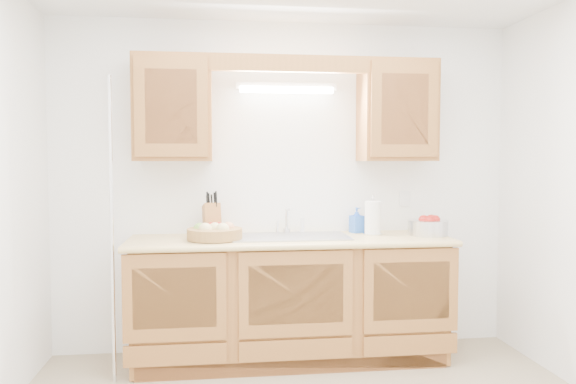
{
  "coord_description": "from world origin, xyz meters",
  "views": [
    {
      "loc": [
        -0.52,
        -2.79,
        1.46
      ],
      "look_at": [
        -0.06,
        0.85,
        1.25
      ],
      "focal_mm": 35.0,
      "sensor_mm": 36.0,
      "label": 1
    }
  ],
  "objects": [
    {
      "name": "apple_bowl",
      "position": [
        1.03,
        1.19,
        0.97
      ],
      "size": [
        0.38,
        0.38,
        0.15
      ],
      "rotation": [
        0.0,
        0.0,
        -0.38
      ],
      "color": "silver",
      "rests_on": "countertop"
    },
    {
      "name": "paper_towel",
      "position": [
        0.63,
        1.26,
        1.02
      ],
      "size": [
        0.15,
        0.15,
        0.3
      ],
      "rotation": [
        0.0,
        0.0,
        -0.36
      ],
      "color": "silver",
      "rests_on": "countertop"
    },
    {
      "name": "wire_shelf_pole",
      "position": [
        -1.2,
        0.94,
        1.0
      ],
      "size": [
        0.03,
        0.03,
        2.0
      ],
      "primitive_type": "cylinder",
      "color": "silver",
      "rests_on": "ground"
    },
    {
      "name": "valance",
      "position": [
        0.0,
        1.19,
        2.14
      ],
      "size": [
        2.2,
        0.05,
        0.12
      ],
      "primitive_type": "cube",
      "color": "#A1622F",
      "rests_on": "room"
    },
    {
      "name": "base_cabinets",
      "position": [
        0.0,
        1.2,
        0.44
      ],
      "size": [
        2.2,
        0.6,
        0.86
      ],
      "primitive_type": "cube",
      "color": "#A1622F",
      "rests_on": "ground"
    },
    {
      "name": "sink",
      "position": [
        0.0,
        1.21,
        0.83
      ],
      "size": [
        0.84,
        0.46,
        0.36
      ],
      "color": "#9E9EA3",
      "rests_on": "countertop"
    },
    {
      "name": "sponge",
      "position": [
        -0.54,
        1.44,
        0.91
      ],
      "size": [
        0.1,
        0.07,
        0.02
      ],
      "rotation": [
        0.0,
        0.0,
        -0.1
      ],
      "color": "#CC333F",
      "rests_on": "countertop"
    },
    {
      "name": "countertop",
      "position": [
        0.0,
        1.19,
        0.88
      ],
      "size": [
        2.3,
        0.63,
        0.04
      ],
      "primitive_type": "cube",
      "color": "#DFBE75",
      "rests_on": "base_cabinets"
    },
    {
      "name": "fluorescent_fixture",
      "position": [
        0.0,
        1.42,
        2.0
      ],
      "size": [
        0.76,
        0.08,
        0.08
      ],
      "color": "white",
      "rests_on": "room"
    },
    {
      "name": "upper_cabinet_right",
      "position": [
        0.83,
        1.33,
        1.83
      ],
      "size": [
        0.55,
        0.33,
        0.75
      ],
      "primitive_type": "cube",
      "color": "#A1622F",
      "rests_on": "room"
    },
    {
      "name": "upper_cabinet_left",
      "position": [
        -0.83,
        1.33,
        1.83
      ],
      "size": [
        0.55,
        0.33,
        0.75
      ],
      "primitive_type": "cube",
      "color": "#A1622F",
      "rests_on": "room"
    },
    {
      "name": "room",
      "position": [
        0.0,
        0.0,
        1.25
      ],
      "size": [
        3.52,
        3.5,
        2.5
      ],
      "color": "tan",
      "rests_on": "ground"
    },
    {
      "name": "fruit_basket",
      "position": [
        -0.54,
        1.14,
        0.95
      ],
      "size": [
        0.47,
        0.47,
        0.12
      ],
      "rotation": [
        0.0,
        0.0,
        0.27
      ],
      "color": "olive",
      "rests_on": "countertop"
    },
    {
      "name": "soap_bottle",
      "position": [
        0.54,
        1.39,
        1.0
      ],
      "size": [
        0.11,
        0.11,
        0.2
      ],
      "primitive_type": "imported",
      "rotation": [
        0.0,
        0.0,
        0.34
      ],
      "color": "blue",
      "rests_on": "countertop"
    },
    {
      "name": "outlet_plate",
      "position": [
        0.95,
        1.49,
        1.15
      ],
      "size": [
        0.08,
        0.01,
        0.12
      ],
      "primitive_type": "cube",
      "color": "white",
      "rests_on": "room"
    },
    {
      "name": "orange_canister",
      "position": [
        -0.54,
        1.38,
        1.01
      ],
      "size": [
        0.09,
        0.09,
        0.22
      ],
      "rotation": [
        0.0,
        0.0,
        0.29
      ],
      "color": "orange",
      "rests_on": "countertop"
    },
    {
      "name": "knife_block",
      "position": [
        -0.56,
        1.33,
        1.02
      ],
      "size": [
        0.15,
        0.21,
        0.34
      ],
      "rotation": [
        0.0,
        0.0,
        0.18
      ],
      "color": "#A1622F",
      "rests_on": "countertop"
    }
  ]
}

